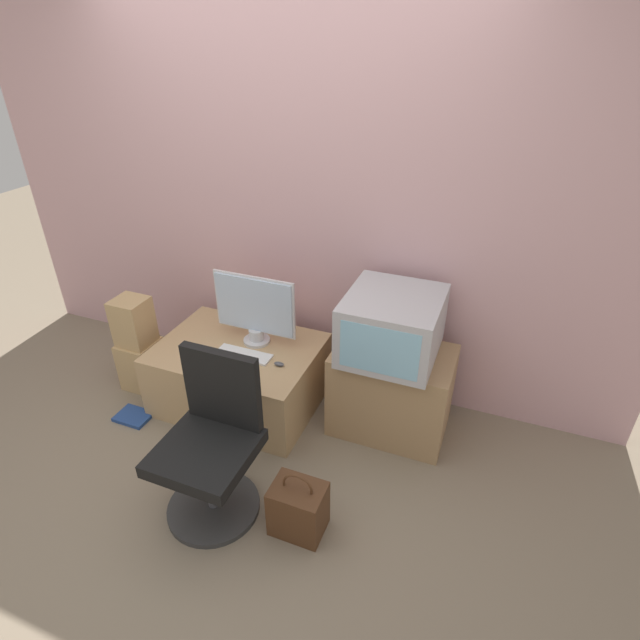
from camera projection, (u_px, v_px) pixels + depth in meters
ground_plane at (194, 500)px, 2.67m from camera, size 12.00×12.00×0.00m
wall_back at (290, 194)px, 3.07m from camera, size 4.40×0.05×2.60m
desk at (240, 374)px, 3.28m from camera, size 1.01×0.75×0.43m
side_stand at (391, 391)px, 3.03m from camera, size 0.69×0.46×0.56m
main_monitor at (255, 309)px, 3.10m from camera, size 0.55×0.17×0.46m
keyboard at (244, 354)px, 3.08m from camera, size 0.35×0.12×0.01m
mouse at (279, 364)px, 2.98m from camera, size 0.06×0.03×0.02m
crt_tv at (392, 326)px, 2.81m from camera, size 0.52×0.56×0.36m
office_chair at (212, 448)px, 2.48m from camera, size 0.48×0.48×0.87m
cardboard_box_lower at (142, 363)px, 3.46m from camera, size 0.23×0.25×0.35m
cardboard_box_upper at (133, 322)px, 3.29m from camera, size 0.21×0.20×0.33m
handbag at (298, 508)px, 2.45m from camera, size 0.26×0.20×0.38m
book at (134, 416)px, 3.23m from camera, size 0.22×0.16×0.02m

